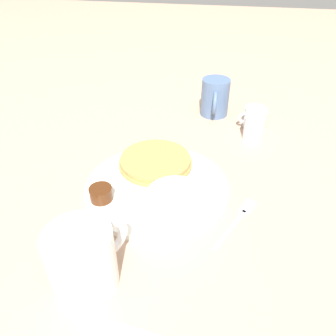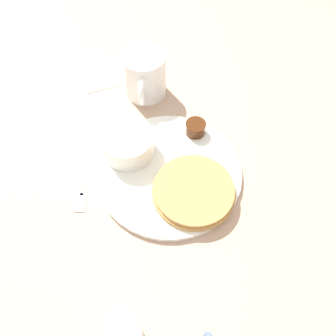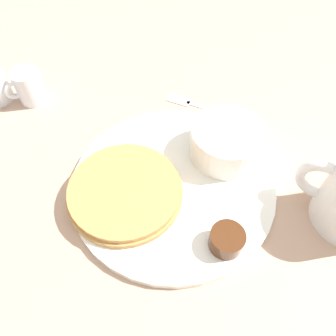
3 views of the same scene
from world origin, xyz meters
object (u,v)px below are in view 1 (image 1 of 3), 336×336
Objects in this scene: bowl at (176,204)px; second_mug at (215,98)px; creamer_pitcher_near at (253,128)px; fork at (240,217)px; plate at (157,187)px; coffee_mug at (84,259)px; creamer_pitcher_far at (254,117)px.

bowl is 0.44m from second_mug.
second_mug reaches higher than bowl.
creamer_pitcher_near is 0.16m from second_mug.
creamer_pitcher_near reaches higher than fork.
creamer_pitcher_near is 0.29m from fork.
plate reaches higher than fork.
coffee_mug is 0.53m from creamer_pitcher_near.
second_mug is (0.04, 0.43, 0.01)m from bowl.
coffee_mug is at bearing -115.43° from creamer_pitcher_far.
creamer_pitcher_near reaches higher than creamer_pitcher_far.
plate is 3.76× the size of creamer_pitcher_far.
second_mug is (-0.08, 0.41, 0.05)m from fork.
plate is at bearing -103.88° from second_mug.
second_mug is (-0.10, 0.12, 0.02)m from creamer_pitcher_near.
creamer_pitcher_near is (0.14, 0.32, -0.01)m from bowl.
creamer_pitcher_far is 0.69× the size of second_mug.
bowl is 0.85× the size of coffee_mug.
bowl is 0.76× the size of fork.
second_mug reaches higher than creamer_pitcher_far.
plate is at bearing 163.02° from fork.
fork is at bearing 14.09° from bowl.
bowl is at bearing -165.91° from fork.
fork is (0.11, 0.03, -0.04)m from bowl.
coffee_mug reaches higher than creamer_pitcher_far.
coffee_mug is 1.11× the size of second_mug.
fork is at bearing 38.77° from coffee_mug.
plate is at bearing -123.03° from creamer_pitcher_far.
creamer_pitcher_far is at bearing 85.00° from fork.
coffee_mug reaches higher than plate.
coffee_mug is 0.89× the size of fork.
second_mug is at bearing 76.18° from coffee_mug.
creamer_pitcher_far is at bearing -25.49° from second_mug.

